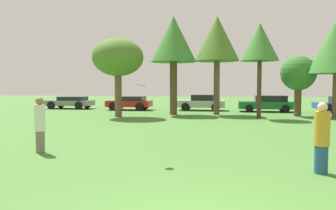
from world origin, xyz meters
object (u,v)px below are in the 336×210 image
at_px(tree_0, 118,58).
at_px(parked_car_grey, 70,102).
at_px(person_thrower, 40,124).
at_px(frisbee, 141,85).
at_px(parked_car_red, 130,103).
at_px(tree_2, 217,40).
at_px(tree_3, 260,43).
at_px(parked_car_green, 267,103).
at_px(person_catcher, 322,138).
at_px(tree_1, 174,40).
at_px(parked_car_silver, 202,102).
at_px(tree_4, 298,74).

height_order(tree_0, parked_car_grey, tree_0).
relative_size(person_thrower, tree_0, 0.33).
distance_m(frisbee, parked_car_red, 19.95).
distance_m(person_thrower, parked_car_red, 18.65).
relative_size(tree_2, tree_3, 1.16).
xyz_separation_m(frisbee, parked_car_green, (5.47, 19.13, -1.47)).
xyz_separation_m(person_catcher, tree_0, (-9.79, 13.18, 3.15)).
distance_m(tree_0, tree_1, 4.39).
distance_m(parked_car_grey, parked_car_silver, 12.22).
bearing_deg(parked_car_green, tree_1, 29.89).
xyz_separation_m(frisbee, tree_1, (-1.64, 14.94, 3.28)).
relative_size(tree_1, parked_car_silver, 1.76).
xyz_separation_m(tree_1, tree_2, (3.13, 0.51, 0.05)).
relative_size(tree_2, parked_car_green, 1.60).
distance_m(tree_2, parked_car_grey, 15.00).
bearing_deg(parked_car_silver, frisbee, 89.14).
bearing_deg(tree_4, parked_car_green, 113.56).
height_order(tree_3, parked_car_red, tree_3).
bearing_deg(parked_car_red, parked_car_silver, -174.40).
bearing_deg(tree_4, tree_2, 178.84).
relative_size(tree_3, tree_4, 1.46).
relative_size(person_thrower, tree_1, 0.25).
xyz_separation_m(tree_4, parked_car_grey, (-19.26, 4.08, -2.32)).
height_order(tree_2, parked_car_silver, tree_2).
bearing_deg(parked_car_green, parked_car_red, 0.51).
relative_size(parked_car_grey, parked_car_red, 1.13).
distance_m(person_catcher, parked_car_red, 22.31).
bearing_deg(tree_0, tree_2, 23.31).
relative_size(frisbee, parked_car_silver, 0.07).
xyz_separation_m(tree_2, tree_3, (2.83, -2.28, -0.58)).
relative_size(tree_2, tree_4, 1.70).
relative_size(frisbee, tree_4, 0.06).
relative_size(frisbee, tree_2, 0.04).
bearing_deg(parked_car_green, person_thrower, 63.80).
distance_m(tree_4, parked_car_grey, 19.82).
distance_m(tree_0, tree_2, 7.31).
xyz_separation_m(person_thrower, parked_car_green, (8.94, 18.67, -0.22)).
bearing_deg(tree_1, tree_2, 9.27).
distance_m(tree_2, tree_3, 3.68).
height_order(person_catcher, tree_2, tree_2).
bearing_deg(person_thrower, tree_1, 89.86).
relative_size(frisbee, tree_0, 0.05).
xyz_separation_m(frisbee, tree_3, (4.32, 13.18, 2.75)).
bearing_deg(person_thrower, parked_car_red, 105.47).
xyz_separation_m(tree_0, tree_2, (6.57, 2.83, 1.46)).
bearing_deg(frisbee, person_catcher, -6.78).
distance_m(tree_0, parked_car_green, 12.84).
xyz_separation_m(person_thrower, tree_0, (-1.61, 12.17, 3.11)).
height_order(tree_2, parked_car_red, tree_2).
distance_m(person_thrower, parked_car_silver, 19.46).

